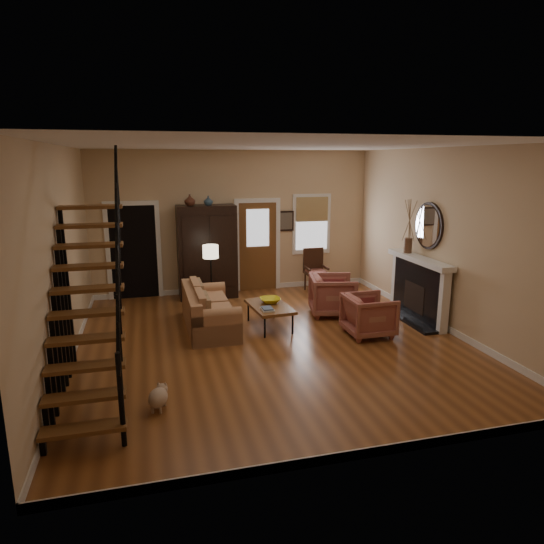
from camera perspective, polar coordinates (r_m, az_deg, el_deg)
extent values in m
plane|color=brown|center=(8.47, 0.03, -8.24)|extent=(7.00, 7.00, 0.00)
plane|color=white|center=(7.90, 0.03, 14.69)|extent=(7.00, 7.00, 0.00)
cube|color=#D6B489|center=(11.40, -4.46, 5.83)|extent=(6.50, 0.04, 3.30)
cube|color=#D6B489|center=(7.86, -23.54, 1.52)|extent=(0.04, 7.00, 3.30)
cube|color=#D6B489|center=(9.38, 19.66, 3.55)|extent=(0.04, 7.00, 3.30)
cube|color=black|center=(11.47, -15.93, 2.37)|extent=(1.00, 0.36, 2.10)
cube|color=brown|center=(11.58, -1.71, 2.97)|extent=(0.90, 0.06, 2.10)
cube|color=silver|center=(11.87, 4.68, 5.62)|extent=(0.96, 0.06, 1.46)
cube|color=black|center=(9.94, 17.02, -2.11)|extent=(0.24, 1.60, 1.15)
cube|color=white|center=(9.77, 16.96, 1.41)|extent=(0.30, 1.95, 0.10)
cylinder|color=silver|center=(9.73, 17.87, 5.19)|extent=(0.05, 0.90, 0.90)
imported|color=#4C2619|center=(10.76, -9.64, 8.33)|extent=(0.24, 0.24, 0.25)
imported|color=#334C60|center=(10.80, -7.51, 8.32)|extent=(0.20, 0.20, 0.21)
imported|color=yellow|center=(9.18, -0.22, -3.34)|extent=(0.39, 0.39, 0.10)
imported|color=maroon|center=(8.84, 11.33, -5.01)|extent=(0.82, 0.80, 0.74)
imported|color=maroon|center=(9.88, 7.15, -2.72)|extent=(1.06, 1.04, 0.81)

